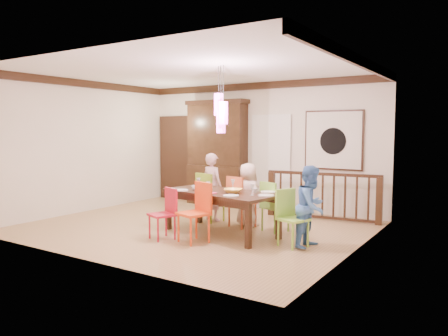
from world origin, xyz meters
The scene contains 37 objects.
floor centered at (0.00, 0.00, 0.00)m, with size 6.00×6.00×0.00m, color #967348.
ceiling centered at (0.00, 0.00, 2.90)m, with size 6.00×6.00×0.00m, color white.
wall_back centered at (0.00, 2.50, 1.45)m, with size 6.00×6.00×0.00m, color silver.
wall_left centered at (-3.00, 0.00, 1.45)m, with size 5.00×5.00×0.00m, color silver.
wall_right centered at (3.00, 0.00, 1.45)m, with size 5.00×5.00×0.00m, color silver.
crown_molding centered at (0.00, 0.00, 2.82)m, with size 6.00×5.00×0.16m, color black, non-canonical shape.
panel_door centered at (-2.40, 2.45, 1.05)m, with size 1.04×0.07×2.24m, color black.
white_doorway centered at (0.35, 2.46, 1.05)m, with size 0.97×0.05×2.22m, color silver.
painting centered at (1.80, 2.46, 1.60)m, with size 1.25×0.06×1.25m.
pendant_cluster centered at (0.72, -0.19, 2.11)m, with size 0.27×0.21×1.14m.
dining_table centered at (0.72, -0.19, 0.66)m, with size 2.21×1.31×0.75m.
chair_far_left centered at (-0.03, 0.60, 0.56)m, with size 0.51×0.51×0.97m.
chair_far_mid centered at (0.75, 0.50, 0.55)m, with size 0.54×0.54×0.96m.
chair_far_right centered at (1.42, 0.51, 0.51)m, with size 0.52×0.52×0.90m.
chair_near_left centered at (0.09, -1.02, 0.48)m, with size 0.50×0.50×0.84m.
chair_near_mid centered at (0.65, -0.90, 0.55)m, with size 0.55×0.55×0.97m.
chair_end_right centered at (2.11, -0.27, 0.51)m, with size 0.52×0.52×0.89m.
china_hutch centered at (-1.02, 2.30, 1.26)m, with size 1.60×0.46×2.52m.
balustrade centered at (1.77, 1.95, 0.50)m, with size 2.32×0.31×0.96m.
person_far_left centered at (-0.07, 0.70, 0.68)m, with size 0.49×0.32×1.35m, color beige.
person_far_mid centered at (0.79, 0.63, 0.60)m, with size 0.58×0.38×1.19m, color beige.
person_end_right centered at (2.35, -0.14, 0.64)m, with size 0.62×0.48×1.27m, color #4479C0.
serving_bowl centered at (1.00, -0.25, 0.79)m, with size 0.31×0.31×0.08m, color #EDBB43.
small_bowl centered at (0.42, -0.17, 0.78)m, with size 0.19×0.19×0.06m, color white.
cup_left centered at (0.27, -0.33, 0.80)m, with size 0.12×0.12×0.09m, color silver.
cup_right centered at (1.33, -0.11, 0.80)m, with size 0.10×0.10×0.09m, color silver.
plate_far_left centered at (0.01, 0.11, 0.76)m, with size 0.26×0.26×0.01m, color white.
plate_far_mid centered at (0.72, 0.15, 0.76)m, with size 0.26×0.26×0.01m, color white.
plate_far_right centered at (1.46, 0.16, 0.76)m, with size 0.26×0.26×0.01m, color white.
plate_near_left centered at (0.06, -0.47, 0.76)m, with size 0.26×0.26×0.01m, color white.
plate_near_mid centered at (1.15, -0.55, 0.76)m, with size 0.26×0.26×0.01m, color white.
plate_end_right centered at (1.61, -0.22, 0.76)m, with size 0.26×0.26×0.01m, color white.
wine_glass_a centered at (0.14, -0.06, 0.84)m, with size 0.08×0.08×0.19m, color #590C19, non-canonical shape.
wine_glass_b centered at (0.81, 0.06, 0.84)m, with size 0.08×0.08×0.19m, color silver, non-canonical shape.
wine_glass_c centered at (0.64, -0.47, 0.84)m, with size 0.08×0.08×0.19m, color #590C19, non-canonical shape.
wine_glass_d centered at (1.39, -0.29, 0.84)m, with size 0.08×0.08×0.19m, color silver, non-canonical shape.
napkin centered at (0.70, -0.49, 0.76)m, with size 0.18×0.14×0.01m, color #D83359.
Camera 1 is at (4.82, -6.47, 1.81)m, focal length 35.00 mm.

